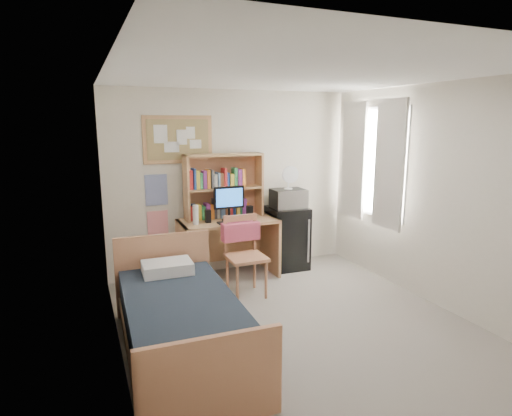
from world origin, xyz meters
name	(u,v)px	position (x,y,z in m)	size (l,w,h in m)	color
floor	(300,329)	(0.00, 0.00, -0.01)	(3.60, 4.20, 0.02)	gray
ceiling	(305,74)	(0.00, 0.00, 2.60)	(3.60, 4.20, 0.02)	white
wall_back	(233,182)	(0.00, 2.10, 1.30)	(3.60, 0.04, 2.60)	silver
wall_front	(483,278)	(0.00, -2.10, 1.30)	(3.60, 0.04, 2.60)	silver
wall_left	(115,225)	(-1.80, 0.00, 1.30)	(0.04, 4.20, 2.60)	silver
wall_right	(439,197)	(1.80, 0.00, 1.30)	(0.04, 4.20, 2.60)	silver
window_unit	(372,162)	(1.75, 1.20, 1.60)	(0.10, 1.40, 1.70)	white
curtain_left	(389,165)	(1.72, 0.80, 1.60)	(0.04, 0.55, 1.70)	silver
curtain_right	(353,160)	(1.72, 1.60, 1.60)	(0.04, 0.55, 1.70)	silver
bulletin_board	(178,140)	(-0.78, 2.08, 1.92)	(0.94, 0.03, 0.64)	#A18B55
poster_wave	(156,190)	(-1.10, 2.09, 1.25)	(0.30, 0.01, 0.42)	#273D9D
poster_japan	(158,224)	(-1.10, 2.09, 0.78)	(0.28, 0.01, 0.36)	#EF2A39
desk	(228,249)	(-0.20, 1.75, 0.42)	(1.33, 0.66, 0.83)	tan
desk_chair	(246,257)	(-0.20, 1.05, 0.51)	(0.51, 0.51, 1.01)	tan
mini_fridge	(287,238)	(0.75, 1.81, 0.46)	(0.54, 0.54, 0.92)	black
bed	(182,328)	(-1.27, -0.06, 0.28)	(1.02, 2.04, 0.56)	black
hutch	(224,186)	(-0.20, 1.90, 1.28)	(1.10, 0.28, 0.90)	tan
monitor	(229,204)	(-0.20, 1.69, 1.06)	(0.42, 0.03, 0.45)	black
keyboard	(233,222)	(-0.20, 1.55, 0.84)	(0.41, 0.13, 0.02)	black
speaker_left	(208,216)	(-0.50, 1.69, 0.92)	(0.07, 0.07, 0.17)	black
speaker_right	(250,212)	(0.10, 1.69, 0.92)	(0.08, 0.08, 0.18)	black
water_bottle	(196,215)	(-0.68, 1.65, 0.96)	(0.08, 0.08, 0.26)	white
hoodie	(240,231)	(-0.20, 1.25, 0.79)	(0.49, 0.15, 0.23)	#D5516F
microwave	(288,198)	(0.75, 1.79, 1.06)	(0.47, 0.36, 0.27)	silver
desk_fan	(288,179)	(0.75, 1.79, 1.35)	(0.24, 0.24, 0.30)	white
pillow	(167,267)	(-1.25, 0.69, 0.62)	(0.52, 0.36, 0.12)	white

